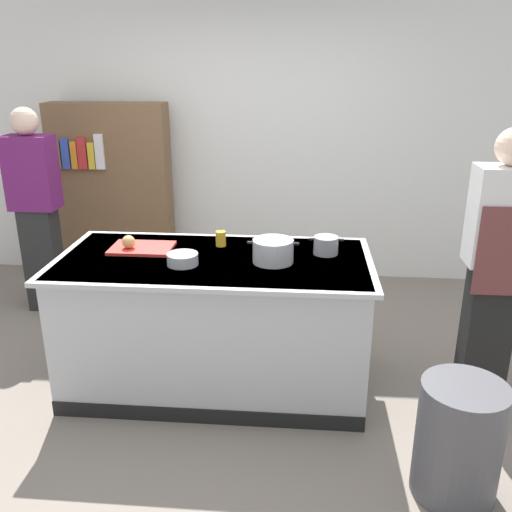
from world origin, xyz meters
name	(u,v)px	position (x,y,z in m)	size (l,w,h in m)	color
ground_plane	(217,382)	(0.00, 0.00, 0.00)	(10.00, 10.00, 0.00)	slate
back_wall	(247,123)	(0.00, 2.10, 1.50)	(6.40, 0.12, 3.00)	white
counter_island	(215,321)	(0.00, 0.00, 0.47)	(1.98, 0.98, 0.90)	#B7BABF
cutting_board	(142,248)	(-0.49, 0.12, 0.91)	(0.40, 0.28, 0.02)	red
onion	(128,242)	(-0.57, 0.09, 0.96)	(0.09, 0.09, 0.09)	tan
stock_pot	(273,251)	(0.37, -0.04, 0.97)	(0.32, 0.25, 0.14)	#B7BABF
sauce_pan	(326,245)	(0.70, 0.14, 0.96)	(0.22, 0.16, 0.11)	#99999E
mixing_bowl	(183,259)	(-0.17, -0.13, 0.94)	(0.19, 0.19, 0.07)	#B7BABF
juice_cup	(221,239)	(0.01, 0.24, 0.95)	(0.07, 0.07, 0.10)	yellow
trash_bin	(458,440)	(1.34, -0.89, 0.31)	(0.42, 0.42, 0.62)	#4C4C51
person_chef	(497,262)	(1.74, 0.04, 0.91)	(0.38, 0.25, 1.72)	black
person_guest	(36,207)	(-1.66, 1.06, 0.91)	(0.38, 0.24, 1.72)	#272727
bookshelf	(113,194)	(-1.26, 1.80, 0.85)	(1.10, 0.31, 1.70)	brown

